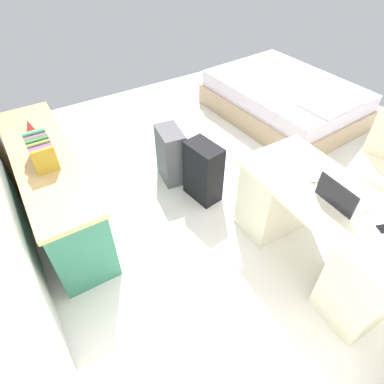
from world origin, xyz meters
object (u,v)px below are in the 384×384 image
bed (284,100)px  credenza (55,188)px  suitcase_spare_grey (171,155)px  laptop (340,198)px  figurine_small (29,126)px  office_chair (378,172)px  suitcase_black (203,172)px  computer_mouse (315,179)px  desk (320,229)px

bed → credenza: bearing=96.2°
credenza → suitcase_spare_grey: credenza is taller
laptop → figurine_small: (2.04, 1.63, 0.01)m
office_chair → suitcase_black: bearing=53.9°
computer_mouse → bed: bearing=-38.8°
credenza → computer_mouse: computer_mouse is taller
desk → suitcase_spare_grey: desk is taller
credenza → laptop: bearing=-135.0°
office_chair → suitcase_spare_grey: (1.37, 1.43, -0.13)m
suitcase_spare_grey → computer_mouse: 1.52m
bed → suitcase_spare_grey: size_ratio=3.39×
computer_mouse → suitcase_spare_grey: bearing=21.1°
bed → laptop: 2.49m
bed → laptop: size_ratio=6.39×
figurine_small → office_chair: bearing=-124.6°
desk → credenza: (1.56, 1.65, -0.01)m
office_chair → suitcase_spare_grey: office_chair is taller
office_chair → figurine_small: (1.79, 2.59, 0.38)m
computer_mouse → desk: bearing=174.7°
suitcase_black → bed: bearing=-75.7°
credenza → computer_mouse: 2.19m
desk → computer_mouse: size_ratio=14.47×
desk → figurine_small: size_ratio=13.16×
desk → bed: size_ratio=0.73×
office_chair → figurine_small: size_ratio=8.55×
suitcase_spare_grey → bed: bearing=-71.5°
bed → figurine_small: (0.08, 3.07, 0.55)m
office_chair → suitcase_black: 1.61m
computer_mouse → figurine_small: bearing=43.9°
suitcase_black → suitcase_spare_grey: suitcase_black is taller
credenza → suitcase_spare_grey: size_ratio=3.06×
suitcase_black → computer_mouse: bearing=-167.0°
desk → computer_mouse: bearing=-5.9°
office_chair → figurine_small: bearing=55.4°
desk → figurine_small: (1.98, 1.65, 0.41)m
bed → figurine_small: 3.12m
credenza → computer_mouse: bearing=-129.2°
suitcase_spare_grey → laptop: 1.75m
credenza → suitcase_spare_grey: 1.17m
desk → suitcase_spare_grey: (1.56, 0.49, -0.09)m
credenza → figurine_small: size_ratio=16.36×
office_chair → desk: bearing=101.3°
desk → laptop: bearing=158.4°
suitcase_spare_grey → office_chair: bearing=-125.5°
figurine_small → suitcase_spare_grey: bearing=-109.9°
suitcase_black → computer_mouse: 1.10m
laptop → figurine_small: laptop is taller
desk → figurine_small: figurine_small is taller
suitcase_spare_grey → laptop: size_ratio=1.88×
office_chair → computer_mouse: size_ratio=9.40×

